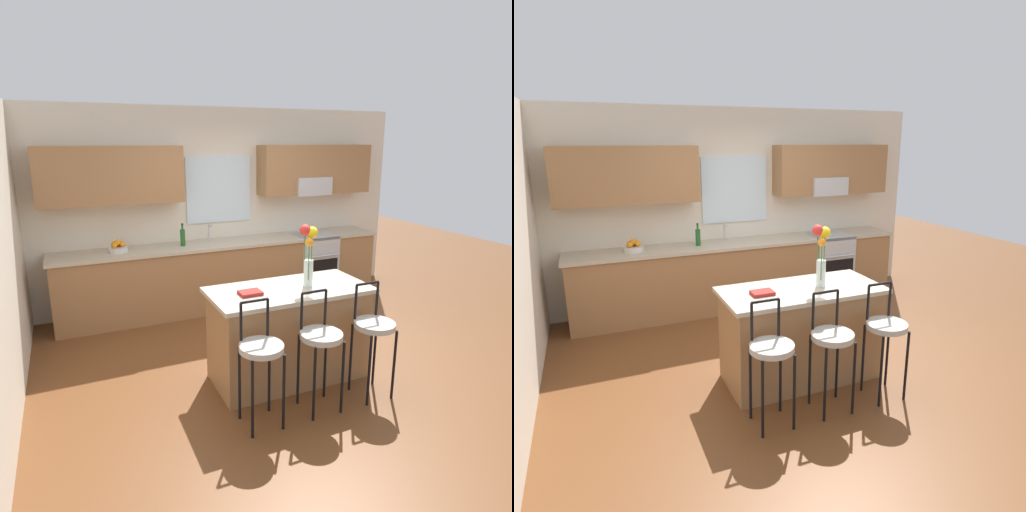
{
  "view_description": "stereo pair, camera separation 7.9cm",
  "coord_description": "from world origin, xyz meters",
  "views": [
    {
      "loc": [
        -2.0,
        -3.86,
        2.26
      ],
      "look_at": [
        -0.07,
        0.55,
        1.0
      ],
      "focal_mm": 30.96,
      "sensor_mm": 36.0,
      "label": 1
    },
    {
      "loc": [
        -1.93,
        -3.89,
        2.26
      ],
      "look_at": [
        -0.07,
        0.55,
        1.0
      ],
      "focal_mm": 30.96,
      "sensor_mm": 36.0,
      "label": 2
    }
  ],
  "objects": [
    {
      "name": "fruit_bowl_oranges",
      "position": [
        -1.43,
        1.7,
        0.98
      ],
      "size": [
        0.24,
        0.24,
        0.16
      ],
      "color": "silver",
      "rests_on": "counter_run"
    },
    {
      "name": "bottle_olive_oil",
      "position": [
        -0.61,
        1.7,
        1.04
      ],
      "size": [
        0.06,
        0.06,
        0.3
      ],
      "color": "#1E5923",
      "rests_on": "counter_run"
    },
    {
      "name": "ground_plane",
      "position": [
        0.0,
        0.0,
        0.0
      ],
      "size": [
        14.0,
        14.0,
        0.0
      ],
      "primitive_type": "plane",
      "color": "brown"
    },
    {
      "name": "counter_run",
      "position": [
        -0.0,
        1.7,
        0.47
      ],
      "size": [
        4.56,
        0.64,
        0.92
      ],
      "color": "#996B42",
      "rests_on": "ground"
    },
    {
      "name": "sink_faucet",
      "position": [
        -0.2,
        1.84,
        1.06
      ],
      "size": [
        0.02,
        0.13,
        0.23
      ],
      "color": "#B7BABC",
      "rests_on": "counter_run"
    },
    {
      "name": "bar_stool_far",
      "position": [
        0.41,
        -0.96,
        0.64
      ],
      "size": [
        0.36,
        0.36,
        1.04
      ],
      "color": "black",
      "rests_on": "ground"
    },
    {
      "name": "kitchen_island",
      "position": [
        -0.14,
        -0.38,
        0.46
      ],
      "size": [
        1.53,
        0.73,
        0.92
      ],
      "color": "#996B42",
      "rests_on": "ground"
    },
    {
      "name": "flower_vase",
      "position": [
        0.05,
        -0.4,
        1.28
      ],
      "size": [
        0.17,
        0.16,
        0.59
      ],
      "color": "silver",
      "rests_on": "kitchen_island"
    },
    {
      "name": "bar_stool_middle",
      "position": [
        -0.14,
        -0.96,
        0.64
      ],
      "size": [
        0.36,
        0.36,
        1.04
      ],
      "color": "black",
      "rests_on": "ground"
    },
    {
      "name": "bar_stool_near",
      "position": [
        -0.69,
        -0.96,
        0.64
      ],
      "size": [
        0.36,
        0.36,
        1.04
      ],
      "color": "black",
      "rests_on": "ground"
    },
    {
      "name": "back_wall_assembly",
      "position": [
        0.03,
        1.98,
        1.51
      ],
      "size": [
        5.6,
        0.5,
        2.7
      ],
      "color": "beige",
      "rests_on": "ground"
    },
    {
      "name": "cookbook",
      "position": [
        -0.54,
        -0.4,
        0.94
      ],
      "size": [
        0.2,
        0.15,
        0.03
      ],
      "primitive_type": "cube",
      "color": "maroon",
      "rests_on": "kitchen_island"
    },
    {
      "name": "oven_range",
      "position": [
        1.34,
        1.68,
        0.46
      ],
      "size": [
        0.6,
        0.64,
        0.92
      ],
      "color": "#B7BABC",
      "rests_on": "ground"
    }
  ]
}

